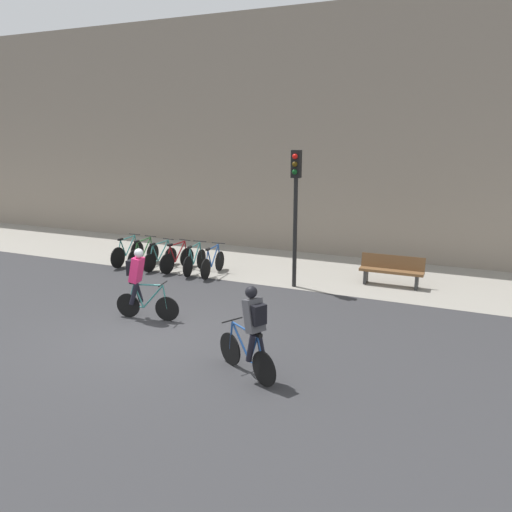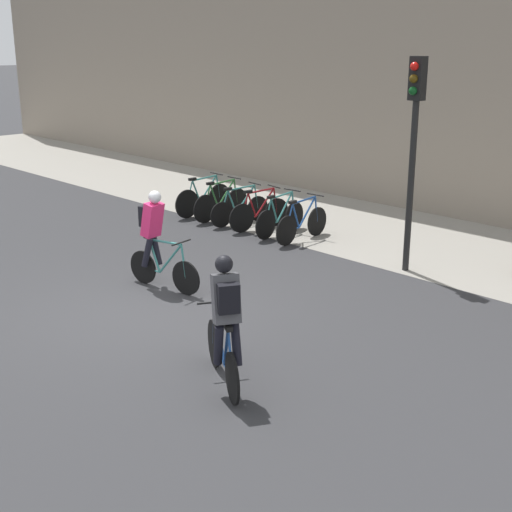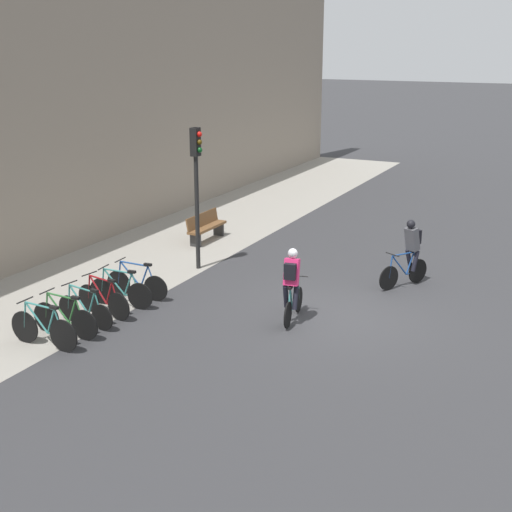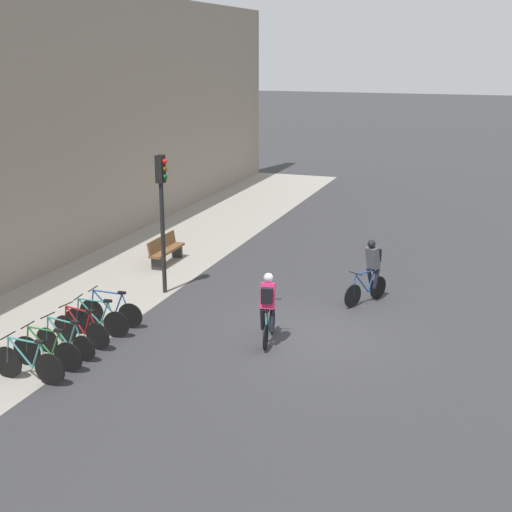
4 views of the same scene
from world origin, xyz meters
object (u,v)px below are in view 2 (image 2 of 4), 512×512
parked_bike_0 (203,198)px  parked_bike_3 (259,212)px  parked_bike_4 (280,217)px  cyclist_pink (155,235)px  cyclist_grey (225,320)px  parked_bike_5 (302,223)px  parked_bike_2 (240,208)px  parked_bike_1 (221,203)px  traffic_light_pole (414,127)px

parked_bike_0 → parked_bike_3: 1.98m
parked_bike_4 → cyclist_pink: bearing=-77.6°
parked_bike_3 → cyclist_grey: bearing=-47.6°
parked_bike_4 → parked_bike_5: size_ratio=0.99×
cyclist_pink → cyclist_grey: (3.72, -1.70, -0.00)m
cyclist_pink → parked_bike_5: cyclist_pink is taller
parked_bike_2 → parked_bike_3: size_ratio=1.01×
cyclist_grey → parked_bike_0: cyclist_grey is taller
parked_bike_1 → parked_bike_2: (0.66, -0.00, -0.03)m
parked_bike_3 → traffic_light_pole: (4.09, -0.13, 2.31)m
parked_bike_3 → parked_bike_0: bearing=-180.0°
parked_bike_0 → parked_bike_5: size_ratio=1.03×
parked_bike_0 → parked_bike_4: parked_bike_0 is taller
parked_bike_3 → parked_bike_5: size_ratio=0.96×
traffic_light_pole → parked_bike_5: bearing=177.3°
cyclist_grey → parked_bike_0: bearing=141.5°
parked_bike_2 → parked_bike_1: bearing=179.9°
parked_bike_2 → traffic_light_pole: 5.29m
parked_bike_3 → parked_bike_5: bearing=-0.1°
parked_bike_4 → parked_bike_1: bearing=180.0°
cyclist_grey → parked_bike_5: cyclist_grey is taller
parked_bike_5 → parked_bike_4: bearing=180.0°
parked_bike_2 → parked_bike_5: 1.98m
cyclist_grey → parked_bike_1: cyclist_grey is taller
parked_bike_4 → traffic_light_pole: bearing=-2.2°
parked_bike_3 → parked_bike_4: (0.66, -0.00, -0.00)m
parked_bike_0 → parked_bike_5: bearing=-0.0°
parked_bike_0 → parked_bike_4: (2.64, -0.00, -0.02)m
parked_bike_0 → parked_bike_4: bearing=-0.0°
parked_bike_4 → traffic_light_pole: traffic_light_pole is taller
cyclist_grey → parked_bike_3: cyclist_grey is taller
parked_bike_5 → cyclist_grey: bearing=-55.6°
parked_bike_2 → parked_bike_5: (1.98, 0.00, 0.01)m
traffic_light_pole → parked_bike_1: bearing=178.6°
parked_bike_0 → parked_bike_1: bearing=-0.0°
traffic_light_pole → cyclist_pink: bearing=-122.7°
parked_bike_0 → parked_bike_2: bearing=-0.1°
cyclist_pink → parked_bike_5: size_ratio=1.02×
traffic_light_pole → parked_bike_2: bearing=178.5°
cyclist_pink → parked_bike_1: bearing=125.2°
cyclist_pink → parked_bike_5: bearing=93.3°
parked_bike_1 → traffic_light_pole: traffic_light_pole is taller
parked_bike_3 → traffic_light_pole: 4.69m
cyclist_pink → cyclist_grey: bearing=-24.6°
cyclist_pink → traffic_light_pole: bearing=57.3°
cyclist_pink → parked_bike_1: size_ratio=1.01×
parked_bike_3 → parked_bike_4: 0.66m
parked_bike_2 → parked_bike_4: parked_bike_4 is taller
cyclist_pink → parked_bike_0: cyclist_pink is taller
cyclist_pink → parked_bike_5: 4.11m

